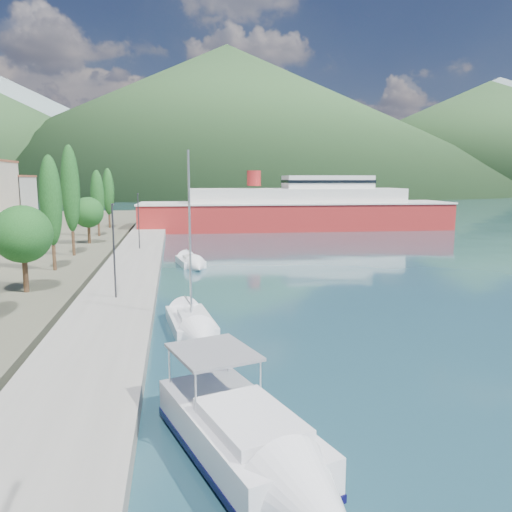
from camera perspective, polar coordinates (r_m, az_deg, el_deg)
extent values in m
plane|color=#1E414D|center=(137.61, -7.22, 5.22)|extent=(1400.00, 1400.00, 0.00)
cube|color=gray|center=(44.16, -14.21, -1.92)|extent=(5.00, 88.00, 0.80)
cone|color=gray|center=(707.16, -2.46, 15.41)|extent=(760.00, 760.00, 180.00)
cone|color=gray|center=(752.03, 25.78, 12.64)|extent=(640.00, 640.00, 140.00)
cone|color=#2B4C27|center=(422.55, -3.27, 15.45)|extent=(480.00, 480.00, 115.00)
cone|color=#2B4C27|center=(479.01, 24.91, 12.38)|extent=(420.00, 420.00, 90.00)
cylinder|color=#47301E|center=(37.64, -24.84, -1.94)|extent=(0.36, 0.36, 2.45)
sphere|color=#1A4D1B|center=(37.26, -25.12, 2.28)|extent=(3.91, 3.91, 3.91)
cylinder|color=#47301E|center=(45.74, -22.06, -0.19)|extent=(0.30, 0.30, 2.14)
ellipsoid|color=#1A4D1B|center=(45.29, -22.41, 5.88)|extent=(1.80, 1.80, 7.57)
cylinder|color=#47301E|center=(53.90, -20.13, 1.35)|extent=(0.30, 0.30, 2.44)
ellipsoid|color=#1A4D1B|center=(53.52, -20.45, 7.24)|extent=(1.80, 1.80, 8.64)
cylinder|color=#47301E|center=(63.34, -18.53, 2.40)|extent=(0.36, 0.36, 2.29)
sphere|color=#1A4D1B|center=(63.13, -18.65, 4.75)|extent=(3.66, 3.66, 3.66)
cylinder|color=#47301E|center=(71.28, -17.51, 2.98)|extent=(0.30, 0.30, 1.96)
ellipsoid|color=#1A4D1B|center=(71.00, -17.68, 6.55)|extent=(1.80, 1.80, 6.95)
cylinder|color=#47301E|center=(82.86, -16.39, 3.82)|extent=(0.30, 0.30, 2.06)
ellipsoid|color=#1A4D1B|center=(82.61, -16.53, 7.06)|extent=(1.80, 1.80, 7.32)
cylinder|color=#2D2D33|center=(33.17, -15.93, 0.48)|extent=(0.12, 0.12, 6.00)
cube|color=#2D2D33|center=(33.13, -16.10, 5.68)|extent=(0.15, 0.50, 0.12)
cylinder|color=#2D2D33|center=(56.34, -13.27, 3.88)|extent=(0.12, 0.12, 6.00)
cube|color=#2D2D33|center=(56.42, -13.36, 6.93)|extent=(0.15, 0.50, 0.12)
cube|color=black|center=(16.52, -2.08, -21.98)|extent=(4.45, 7.11, 0.75)
cube|color=silver|center=(16.10, -2.10, -19.37)|extent=(4.82, 7.52, 1.17)
cube|color=black|center=(16.36, -2.09, -21.02)|extent=(4.90, 7.62, 0.23)
cube|color=silver|center=(15.08, -0.65, -18.24)|extent=(3.18, 3.94, 0.43)
cube|color=slate|center=(16.90, -4.92, -10.87)|extent=(3.23, 3.52, 0.11)
cube|color=silver|center=(28.89, -7.48, -7.68)|extent=(2.90, 5.72, 0.88)
cube|color=silver|center=(28.39, -7.39, -6.75)|extent=(1.60, 2.34, 0.34)
cylinder|color=silver|center=(27.53, -7.57, 2.28)|extent=(0.12, 0.12, 9.26)
cone|color=silver|center=(25.59, -6.24, -9.85)|extent=(2.54, 2.81, 2.24)
cube|color=silver|center=(49.73, -7.52, -0.74)|extent=(2.92, 5.18, 0.84)
cube|color=silver|center=(49.32, -7.46, -0.15)|extent=(1.59, 2.14, 0.33)
cylinder|color=silver|center=(48.86, -7.56, 4.55)|extent=(0.12, 0.12, 8.39)
cone|color=silver|center=(46.70, -6.77, -1.34)|extent=(2.49, 2.61, 2.14)
cube|color=#A22221|center=(84.51, 4.55, 4.39)|extent=(51.83, 12.36, 4.97)
cube|color=silver|center=(84.36, 4.57, 6.07)|extent=(52.20, 12.69, 0.27)
cube|color=silver|center=(84.31, 4.58, 6.80)|extent=(35.81, 10.02, 2.66)
cube|color=silver|center=(85.53, 8.13, 8.37)|extent=(14.63, 7.08, 2.13)
cylinder|color=#A22221|center=(83.08, -0.25, 8.88)|extent=(2.31, 2.31, 2.49)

